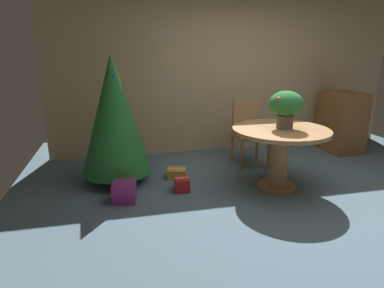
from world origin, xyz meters
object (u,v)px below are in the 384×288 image
(wooden_chair_far, at_px, (248,129))
(gift_box_gold, at_px, (177,173))
(gift_box_purple, at_px, (124,192))
(gift_box_red, at_px, (182,184))
(round_dining_table, at_px, (280,145))
(holiday_tree, at_px, (114,115))
(flower_vase, at_px, (286,106))
(wooden_cabinet, at_px, (341,122))

(wooden_chair_far, bearing_deg, gift_box_gold, -163.51)
(wooden_chair_far, relative_size, gift_box_purple, 3.30)
(gift_box_red, distance_m, gift_box_purple, 0.72)
(round_dining_table, xyz_separation_m, holiday_tree, (-1.98, 0.70, 0.33))
(round_dining_table, height_order, gift_box_red, round_dining_table)
(flower_vase, distance_m, gift_box_purple, 2.17)
(holiday_tree, bearing_deg, round_dining_table, -19.44)
(gift_box_gold, bearing_deg, wooden_chair_far, 16.49)
(holiday_tree, height_order, gift_box_gold, holiday_tree)
(round_dining_table, height_order, gift_box_gold, round_dining_table)
(gift_box_gold, distance_m, gift_box_red, 0.45)
(holiday_tree, distance_m, gift_box_red, 1.23)
(round_dining_table, xyz_separation_m, wooden_cabinet, (1.82, 1.26, -0.06))
(gift_box_gold, xyz_separation_m, gift_box_purple, (-0.73, -0.59, 0.05))
(round_dining_table, relative_size, holiday_tree, 0.71)
(flower_vase, bearing_deg, wooden_cabinet, 35.17)
(wooden_chair_far, height_order, gift_box_purple, wooden_chair_far)
(wooden_cabinet, bearing_deg, gift_box_gold, -168.42)
(round_dining_table, xyz_separation_m, gift_box_purple, (-1.91, 0.05, -0.45))
(gift_box_purple, bearing_deg, round_dining_table, -1.46)
(holiday_tree, relative_size, wooden_cabinet, 1.64)
(holiday_tree, bearing_deg, gift_box_gold, -3.99)
(wooden_chair_far, bearing_deg, wooden_cabinet, 8.29)
(gift_box_purple, bearing_deg, wooden_cabinet, 17.95)
(holiday_tree, bearing_deg, gift_box_purple, -84.39)
(gift_box_gold, height_order, gift_box_red, gift_box_red)
(wooden_chair_far, xyz_separation_m, wooden_cabinet, (1.82, 0.27, -0.03))
(wooden_chair_far, height_order, gift_box_red, wooden_chair_far)
(flower_vase, xyz_separation_m, gift_box_red, (-1.25, 0.18, -0.97))
(wooden_cabinet, bearing_deg, holiday_tree, -171.59)
(holiday_tree, xyz_separation_m, gift_box_purple, (0.06, -0.65, -0.78))
(flower_vase, xyz_separation_m, wooden_cabinet, (1.78, 1.25, -0.55))
(gift_box_purple, distance_m, wooden_cabinet, 3.95)
(flower_vase, xyz_separation_m, gift_box_purple, (-1.96, 0.04, -0.94))
(round_dining_table, xyz_separation_m, gift_box_red, (-1.20, 0.19, -0.49))
(flower_vase, xyz_separation_m, holiday_tree, (-2.02, 0.69, -0.16))
(flower_vase, bearing_deg, gift_box_gold, 152.69)
(flower_vase, relative_size, holiday_tree, 0.27)
(wooden_chair_far, relative_size, gift_box_gold, 3.21)
(holiday_tree, distance_m, wooden_cabinet, 3.86)
(flower_vase, distance_m, gift_box_red, 1.59)
(wooden_chair_far, relative_size, gift_box_red, 4.26)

